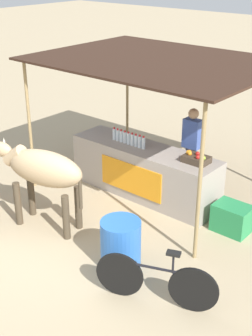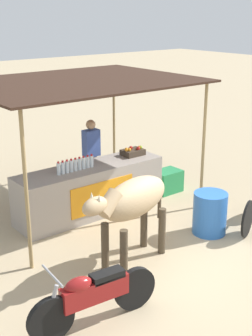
{
  "view_description": "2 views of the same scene",
  "coord_description": "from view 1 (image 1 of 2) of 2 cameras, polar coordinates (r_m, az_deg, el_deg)",
  "views": [
    {
      "loc": [
        4.93,
        -4.15,
        4.25
      ],
      "look_at": [
        0.48,
        1.1,
        1.08
      ],
      "focal_mm": 50.0,
      "sensor_mm": 36.0,
      "label": 1
    },
    {
      "loc": [
        -4.69,
        -4.82,
        3.79
      ],
      "look_at": [
        0.39,
        1.59,
        1.01
      ],
      "focal_mm": 50.0,
      "sensor_mm": 36.0,
      "label": 2
    }
  ],
  "objects": [
    {
      "name": "fruit_crate",
      "position": [
        8.13,
        8.55,
        1.14
      ],
      "size": [
        0.44,
        0.32,
        0.18
      ],
      "color": "#3F3326",
      "rests_on": "stall_counter"
    },
    {
      "name": "stall_counter",
      "position": [
        8.88,
        2.23,
        -0.39
      ],
      "size": [
        3.0,
        0.82,
        0.96
      ],
      "color": "#9E9389",
      "rests_on": "ground"
    },
    {
      "name": "ground_plane",
      "position": [
        7.73,
        -8.1,
        -8.93
      ],
      "size": [
        60.0,
        60.0,
        0.0
      ],
      "primitive_type": "plane",
      "color": "tan"
    },
    {
      "name": "water_barrel",
      "position": [
        6.93,
        -0.65,
        -9.26
      ],
      "size": [
        0.6,
        0.6,
        0.76
      ],
      "primitive_type": "cylinder",
      "color": "blue",
      "rests_on": "ground"
    },
    {
      "name": "water_bottle_row",
      "position": [
        8.82,
        0.31,
        3.64
      ],
      "size": [
        0.79,
        0.07,
        0.25
      ],
      "color": "silver",
      "rests_on": "stall_counter"
    },
    {
      "name": "bicycle_leaning",
      "position": [
        6.3,
        3.69,
        -13.58
      ],
      "size": [
        1.55,
        0.66,
        0.85
      ],
      "color": "black",
      "rests_on": "ground"
    },
    {
      "name": "cooler_box",
      "position": [
        8.01,
        12.79,
        -5.99
      ],
      "size": [
        0.6,
        0.44,
        0.48
      ],
      "primitive_type": "cube",
      "color": "#268C4C",
      "rests_on": "ground"
    },
    {
      "name": "vendor_behind_counter",
      "position": [
        9.02,
        7.98,
        2.33
      ],
      "size": [
        0.34,
        0.22,
        1.65
      ],
      "color": "#383842",
      "rests_on": "ground"
    },
    {
      "name": "stall_awning",
      "position": [
        8.48,
        3.75,
        12.45
      ],
      "size": [
        4.2,
        3.2,
        2.55
      ],
      "color": "#382319",
      "rests_on": "ground"
    },
    {
      "name": "cow",
      "position": [
        7.74,
        -10.2,
        -0.23
      ],
      "size": [
        1.85,
        0.82,
        1.44
      ],
      "color": "tan",
      "rests_on": "ground"
    }
  ]
}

